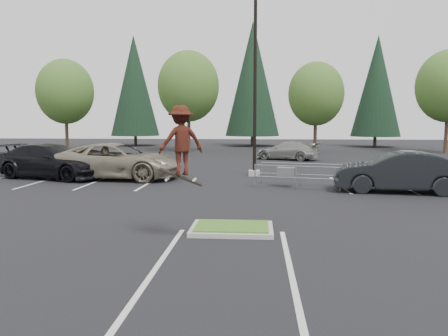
# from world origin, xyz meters

# --- Properties ---
(ground) EXTENTS (120.00, 120.00, 0.00)m
(ground) POSITION_xyz_m (0.00, 0.00, 0.00)
(ground) COLOR black
(ground) RESTS_ON ground
(grass_median) EXTENTS (2.20, 1.60, 0.16)m
(grass_median) POSITION_xyz_m (0.00, 0.00, 0.08)
(grass_median) COLOR #A39E97
(grass_median) RESTS_ON ground
(stall_lines) EXTENTS (22.62, 17.60, 0.01)m
(stall_lines) POSITION_xyz_m (-1.35, 6.02, 0.00)
(stall_lines) COLOR silver
(stall_lines) RESTS_ON ground
(light_pole) EXTENTS (0.70, 0.60, 10.12)m
(light_pole) POSITION_xyz_m (0.50, 12.00, 4.56)
(light_pole) COLOR #A39E97
(light_pole) RESTS_ON ground
(decid_a) EXTENTS (5.44, 5.44, 8.91)m
(decid_a) POSITION_xyz_m (-18.01, 30.03, 5.58)
(decid_a) COLOR #38281C
(decid_a) RESTS_ON ground
(decid_b) EXTENTS (5.89, 5.89, 9.64)m
(decid_b) POSITION_xyz_m (-6.01, 30.53, 6.04)
(decid_b) COLOR #38281C
(decid_b) RESTS_ON ground
(decid_c) EXTENTS (5.12, 5.12, 8.38)m
(decid_c) POSITION_xyz_m (5.99, 29.83, 5.25)
(decid_c) COLOR #38281C
(decid_c) RESTS_ON ground
(decid_d) EXTENTS (5.76, 5.76, 9.43)m
(decid_d) POSITION_xyz_m (17.99, 30.33, 5.91)
(decid_d) COLOR #38281C
(decid_d) RESTS_ON ground
(conif_a) EXTENTS (5.72, 5.72, 13.00)m
(conif_a) POSITION_xyz_m (-14.00, 40.00, 7.10)
(conif_a) COLOR #38281C
(conif_a) RESTS_ON ground
(conif_b) EXTENTS (6.38, 6.38, 14.50)m
(conif_b) POSITION_xyz_m (0.00, 40.50, 7.85)
(conif_b) COLOR #38281C
(conif_b) RESTS_ON ground
(conif_c) EXTENTS (5.50, 5.50, 12.50)m
(conif_c) POSITION_xyz_m (14.00, 39.50, 6.85)
(conif_c) COLOR #38281C
(conif_c) RESTS_ON ground
(cart_corral) EXTENTS (3.92, 2.13, 1.06)m
(cart_corral) POSITION_xyz_m (2.09, 8.09, 0.66)
(cart_corral) COLOR gray
(cart_corral) RESTS_ON ground
(skateboarder) EXTENTS (1.27, 1.06, 1.97)m
(skateboarder) POSITION_xyz_m (-1.20, -1.00, 2.47)
(skateboarder) COLOR black
(skateboarder) RESTS_ON ground
(car_l_tan) EXTENTS (6.80, 3.57, 1.82)m
(car_l_tan) POSITION_xyz_m (-6.50, 10.23, 0.91)
(car_l_tan) COLOR gray
(car_l_tan) RESTS_ON ground
(car_l_black) EXTENTS (6.55, 4.13, 1.77)m
(car_l_black) POSITION_xyz_m (-10.00, 10.20, 0.88)
(car_l_black) COLOR black
(car_l_black) RESTS_ON ground
(car_r_charc) EXTENTS (5.38, 2.52, 1.71)m
(car_r_charc) POSITION_xyz_m (6.50, 7.00, 0.85)
(car_r_charc) COLOR black
(car_r_charc) RESTS_ON ground
(car_r_black) EXTENTS (4.30, 1.97, 1.43)m
(car_r_black) POSITION_xyz_m (8.52, 11.50, 0.71)
(car_r_black) COLOR black
(car_r_black) RESTS_ON ground
(car_far_silver) EXTENTS (5.20, 3.70, 1.40)m
(car_far_silver) POSITION_xyz_m (3.00, 22.00, 0.70)
(car_far_silver) COLOR #999995
(car_far_silver) RESTS_ON ground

